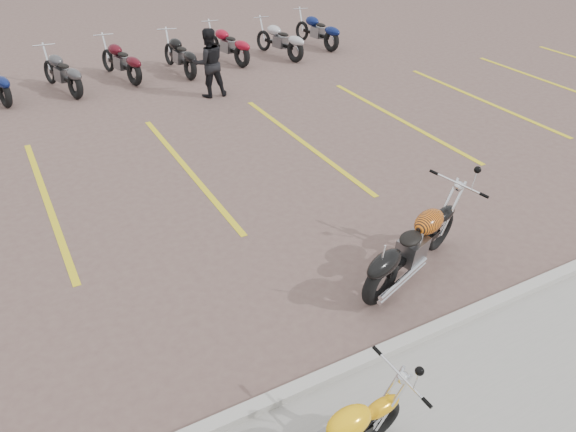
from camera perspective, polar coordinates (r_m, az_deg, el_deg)
name	(u,v)px	position (r m, az deg, el deg)	size (l,w,h in m)	color
ground	(280,278)	(8.44, -0.86, -6.30)	(100.00, 100.00, 0.00)	brown
curb	(356,364)	(7.16, 6.91, -14.69)	(60.00, 0.18, 0.12)	#ADAAA3
parking_stripes	(187,169)	(11.58, -10.19, 4.73)	(38.00, 5.50, 0.01)	gold
flame_cruiser	(408,249)	(8.38, 12.12, -3.27)	(2.30, 0.96, 0.99)	black
person_b	(209,63)	(15.11, -8.05, 15.14)	(0.86, 0.67, 1.76)	black
bg_bike_row	(89,64)	(16.91, -19.55, 14.34)	(15.80, 2.08, 1.10)	black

